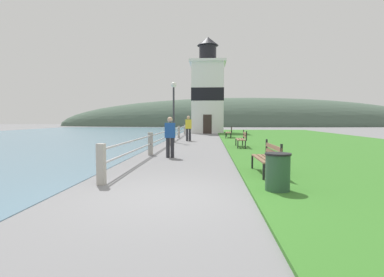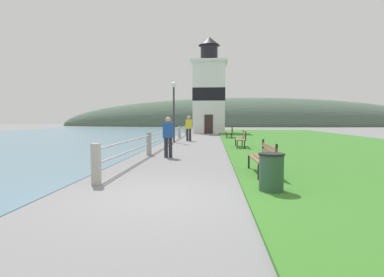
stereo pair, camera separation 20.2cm
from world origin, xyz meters
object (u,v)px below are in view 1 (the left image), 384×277
at_px(park_bench_midway, 242,138).
at_px(person_by_railing, 188,127).
at_px(lamp_post, 174,101).
at_px(trash_bin, 278,173).
at_px(park_bench_far, 230,132).
at_px(person_strolling, 170,136).
at_px(lighthouse, 208,92).
at_px(park_bench_near, 268,156).

distance_m(park_bench_midway, person_by_railing, 5.93).
bearing_deg(lamp_post, trash_bin, -74.21).
bearing_deg(park_bench_far, person_strolling, 80.70).
bearing_deg(person_strolling, lighthouse, -1.82).
distance_m(lighthouse, lamp_post, 13.81).
bearing_deg(person_strolling, person_by_railing, 1.16).
bearing_deg(park_bench_midway, lamp_post, -41.15).
relative_size(park_bench_midway, lighthouse, 0.17).
height_order(park_bench_midway, lighthouse, lighthouse).
relative_size(park_bench_far, lighthouse, 0.19).
distance_m(park_bench_midway, trash_bin, 9.64).
bearing_deg(park_bench_far, park_bench_near, 95.24).
xyz_separation_m(park_bench_near, lamp_post, (-3.95, 11.47, 2.20)).
distance_m(park_bench_far, person_by_railing, 4.40).
xyz_separation_m(park_bench_midway, person_strolling, (-3.28, -4.07, 0.34)).
distance_m(park_bench_near, person_strolling, 4.82).
bearing_deg(park_bench_midway, park_bench_far, -87.54).
bearing_deg(trash_bin, lighthouse, 93.56).
xyz_separation_m(person_strolling, person_by_railing, (0.08, 9.05, 0.08)).
relative_size(park_bench_near, lighthouse, 0.17).
xyz_separation_m(park_bench_far, person_by_railing, (-3.07, -3.11, 0.42)).
distance_m(park_bench_midway, lamp_post, 5.98).
height_order(park_bench_far, person_strolling, person_strolling).
bearing_deg(park_bench_near, person_by_railing, -77.69).
bearing_deg(park_bench_far, lighthouse, -73.42).
relative_size(lighthouse, person_by_railing, 5.92).
bearing_deg(park_bench_far, trash_bin, 94.72).
distance_m(park_bench_near, park_bench_far, 15.79).
bearing_deg(person_strolling, trash_bin, -150.08).
relative_size(person_by_railing, trash_bin, 2.10).
relative_size(park_bench_midway, park_bench_far, 0.89).
distance_m(park_bench_far, trash_bin, 17.73).
bearing_deg(lighthouse, park_bench_midway, -83.51).
bearing_deg(lighthouse, park_bench_far, -78.68).
relative_size(park_bench_midway, person_by_railing, 1.00).
xyz_separation_m(park_bench_far, trash_bin, (-0.17, -17.73, -0.12)).
relative_size(lighthouse, trash_bin, 12.45).
distance_m(park_bench_near, lighthouse, 25.39).
distance_m(park_bench_midway, lighthouse, 17.86).
bearing_deg(park_bench_near, person_strolling, -50.35).
height_order(park_bench_far, lighthouse, lighthouse).
bearing_deg(lighthouse, person_strolling, -93.51).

